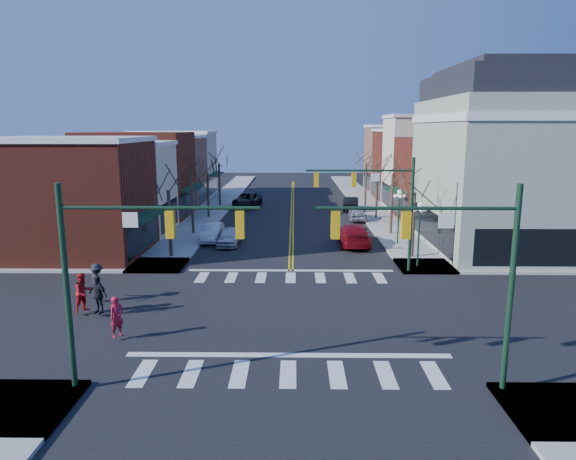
{
  "coord_description": "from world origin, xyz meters",
  "views": [
    {
      "loc": [
        0.21,
        -23.74,
        8.95
      ],
      "look_at": [
        -0.17,
        6.98,
        2.8
      ],
      "focal_mm": 32.0,
      "sensor_mm": 36.0,
      "label": 1
    }
  ],
  "objects_px": {
    "car_right_near": "(353,235)",
    "lamppost_corner": "(419,223)",
    "lamppost_midblock": "(399,208)",
    "pedestrian_red_b": "(83,292)",
    "pedestrian_dark_b": "(97,282)",
    "car_right_mid": "(357,213)",
    "car_right_far": "(351,204)",
    "pedestrian_dark_a": "(98,295)",
    "car_left_mid": "(212,232)",
    "victorian_corner": "(515,159)",
    "car_left_far": "(247,200)",
    "pedestrian_red_a": "(117,317)",
    "car_left_near": "(229,237)"
  },
  "relations": [
    {
      "from": "victorian_corner",
      "to": "car_right_mid",
      "type": "relative_size",
      "value": 3.45
    },
    {
      "from": "victorian_corner",
      "to": "car_right_far",
      "type": "distance_m",
      "value": 21.04
    },
    {
      "from": "car_left_mid",
      "to": "pedestrian_dark_a",
      "type": "distance_m",
      "value": 16.97
    },
    {
      "from": "pedestrian_dark_a",
      "to": "victorian_corner",
      "type": "bearing_deg",
      "value": 56.55
    },
    {
      "from": "lamppost_corner",
      "to": "car_right_far",
      "type": "distance_m",
      "value": 23.66
    },
    {
      "from": "pedestrian_red_a",
      "to": "car_left_mid",
      "type": "bearing_deg",
      "value": 34.83
    },
    {
      "from": "lamppost_corner",
      "to": "pedestrian_dark_b",
      "type": "relative_size",
      "value": 2.27
    },
    {
      "from": "car_left_near",
      "to": "car_right_far",
      "type": "bearing_deg",
      "value": 60.3
    },
    {
      "from": "car_right_near",
      "to": "pedestrian_dark_a",
      "type": "relative_size",
      "value": 3.03
    },
    {
      "from": "car_right_mid",
      "to": "lamppost_corner",
      "type": "bearing_deg",
      "value": 99.73
    },
    {
      "from": "pedestrian_dark_a",
      "to": "pedestrian_dark_b",
      "type": "bearing_deg",
      "value": 137.82
    },
    {
      "from": "victorian_corner",
      "to": "pedestrian_dark_a",
      "type": "distance_m",
      "value": 30.21
    },
    {
      "from": "pedestrian_dark_b",
      "to": "pedestrian_dark_a",
      "type": "bearing_deg",
      "value": 158.27
    },
    {
      "from": "car_left_far",
      "to": "pedestrian_dark_a",
      "type": "xyz_separation_m",
      "value": [
        -4.03,
        -34.81,
        0.28
      ]
    },
    {
      "from": "lamppost_midblock",
      "to": "lamppost_corner",
      "type": "bearing_deg",
      "value": -90.0
    },
    {
      "from": "victorian_corner",
      "to": "car_right_far",
      "type": "height_order",
      "value": "victorian_corner"
    },
    {
      "from": "car_right_near",
      "to": "lamppost_corner",
      "type": "bearing_deg",
      "value": 117.63
    },
    {
      "from": "car_right_far",
      "to": "pedestrian_red_b",
      "type": "distance_m",
      "value": 36.06
    },
    {
      "from": "victorian_corner",
      "to": "car_right_far",
      "type": "bearing_deg",
      "value": 120.0
    },
    {
      "from": "lamppost_corner",
      "to": "pedestrian_dark_a",
      "type": "xyz_separation_m",
      "value": [
        -17.41,
        -8.85,
        -1.88
      ]
    },
    {
      "from": "pedestrian_dark_a",
      "to": "car_right_near",
      "type": "bearing_deg",
      "value": 74.38
    },
    {
      "from": "car_right_mid",
      "to": "car_left_far",
      "type": "bearing_deg",
      "value": -32.45
    },
    {
      "from": "lamppost_midblock",
      "to": "pedestrian_red_b",
      "type": "relative_size",
      "value": 2.24
    },
    {
      "from": "lamppost_corner",
      "to": "lamppost_midblock",
      "type": "xyz_separation_m",
      "value": [
        0.0,
        6.5,
        0.0
      ]
    },
    {
      "from": "car_right_near",
      "to": "car_right_far",
      "type": "distance_m",
      "value": 16.95
    },
    {
      "from": "car_left_far",
      "to": "car_right_near",
      "type": "relative_size",
      "value": 1.02
    },
    {
      "from": "car_right_mid",
      "to": "pedestrian_red_b",
      "type": "xyz_separation_m",
      "value": [
        -16.4,
        -26.07,
        0.41
      ]
    },
    {
      "from": "car_right_mid",
      "to": "victorian_corner",
      "type": "bearing_deg",
      "value": 135.25
    },
    {
      "from": "car_right_mid",
      "to": "pedestrian_dark_b",
      "type": "distance_m",
      "value": 29.29
    },
    {
      "from": "lamppost_corner",
      "to": "car_left_mid",
      "type": "bearing_deg",
      "value": 151.64
    },
    {
      "from": "lamppost_corner",
      "to": "pedestrian_red_a",
      "type": "height_order",
      "value": "lamppost_corner"
    },
    {
      "from": "pedestrian_red_b",
      "to": "pedestrian_dark_b",
      "type": "height_order",
      "value": "pedestrian_red_b"
    },
    {
      "from": "lamppost_midblock",
      "to": "car_left_near",
      "type": "height_order",
      "value": "lamppost_midblock"
    },
    {
      "from": "car_right_mid",
      "to": "car_right_far",
      "type": "bearing_deg",
      "value": -86.15
    },
    {
      "from": "car_left_far",
      "to": "pedestrian_red_b",
      "type": "distance_m",
      "value": 34.91
    },
    {
      "from": "lamppost_midblock",
      "to": "car_right_near",
      "type": "xyz_separation_m",
      "value": [
        -3.4,
        0.12,
        -2.14
      ]
    },
    {
      "from": "pedestrian_dark_b",
      "to": "victorian_corner",
      "type": "bearing_deg",
      "value": -107.2
    },
    {
      "from": "pedestrian_red_a",
      "to": "victorian_corner",
      "type": "bearing_deg",
      "value": -15.91
    },
    {
      "from": "lamppost_midblock",
      "to": "pedestrian_red_a",
      "type": "height_order",
      "value": "lamppost_midblock"
    },
    {
      "from": "car_left_mid",
      "to": "car_right_far",
      "type": "distance_m",
      "value": 20.19
    },
    {
      "from": "victorian_corner",
      "to": "car_right_near",
      "type": "height_order",
      "value": "victorian_corner"
    },
    {
      "from": "car_right_far",
      "to": "car_right_near",
      "type": "bearing_deg",
      "value": 90.83
    },
    {
      "from": "victorian_corner",
      "to": "car_left_mid",
      "type": "relative_size",
      "value": 3.33
    },
    {
      "from": "victorian_corner",
      "to": "car_right_mid",
      "type": "bearing_deg",
      "value": 131.4
    },
    {
      "from": "victorian_corner",
      "to": "pedestrian_dark_b",
      "type": "height_order",
      "value": "victorian_corner"
    },
    {
      "from": "car_left_near",
      "to": "pedestrian_red_b",
      "type": "xyz_separation_m",
      "value": [
        -5.2,
        -15.07,
        0.44
      ]
    },
    {
      "from": "car_right_far",
      "to": "pedestrian_dark_b",
      "type": "height_order",
      "value": "pedestrian_dark_b"
    },
    {
      "from": "lamppost_corner",
      "to": "car_left_near",
      "type": "height_order",
      "value": "lamppost_corner"
    },
    {
      "from": "lamppost_corner",
      "to": "pedestrian_dark_a",
      "type": "distance_m",
      "value": 19.62
    },
    {
      "from": "car_right_mid",
      "to": "pedestrian_dark_b",
      "type": "height_order",
      "value": "pedestrian_dark_b"
    }
  ]
}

